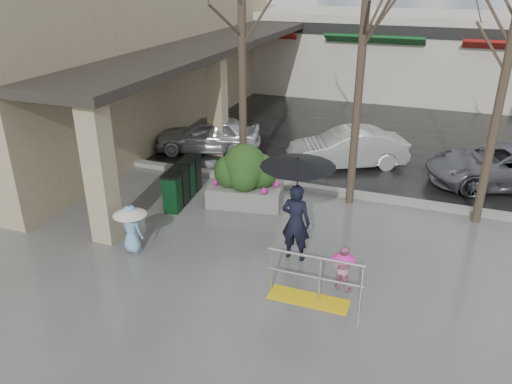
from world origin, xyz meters
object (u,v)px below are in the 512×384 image
Objects in this scene: child_blue at (131,223)px; car_a at (208,134)px; tree_midwest at (366,4)px; car_b at (347,148)px; child_pink at (343,265)px; tree_west at (242,7)px; news_boxes at (183,182)px; car_c at (506,166)px; handrail at (312,285)px; planter at (245,176)px; woman at (297,195)px.

car_a reaches higher than child_blue.
car_b is (-0.63, 2.73, -4.60)m from tree_midwest.
child_pink is 0.25× the size of car_b.
tree_west reaches higher than child_blue.
child_pink is 0.49× the size of news_boxes.
news_boxes is 0.51× the size of car_b.
car_c is (4.11, 2.79, -4.60)m from tree_midwest.
handrail is 0.42× the size of car_c.
tree_midwest reaches higher than handrail.
planter is at bearing 127.88° from handrail.
car_b reaches higher than handrail.
planter is 1.81m from news_boxes.
tree_west is at bearing 114.35° from planter.
child_pink is 4.47m from planter.
tree_midwest reaches higher than woman.
car_c is (8.53, 4.29, 0.09)m from news_boxes.
woman is 2.54× the size of child_pink.
tree_west is at bearing 25.30° from car_a.
woman is at bearing 22.18° from car_a.
planter is 1.10× the size of news_boxes.
car_b is (2.57, 2.73, -4.45)m from tree_west.
car_a reaches higher than news_boxes.
news_boxes is (-4.59, 3.30, 0.16)m from handrail.
news_boxes is at bearing -82.60° from car_c.
car_c is at bearing 30.15° from planter.
tree_midwest is at bearing -119.73° from child_blue.
car_b is at bearing -69.60° from child_pink.
car_a is 4.92m from car_b.
news_boxes is (-1.75, -0.35, -0.30)m from planter.
car_b is at bearing 74.85° from car_a.
planter is (-2.07, 2.22, -0.74)m from woman.
car_a is (-2.34, 2.50, -4.45)m from tree_west.
car_a is at bearing 99.55° from news_boxes.
car_a is at bearing -64.98° from child_blue.
child_pink is 6.99m from car_b.
tree_midwest reaches higher than car_b.
child_blue is (-4.36, 0.41, 0.34)m from handrail.
car_b is (-0.79, 7.53, 0.25)m from handrail.
woman is (-0.61, -3.37, -3.66)m from tree_midwest.
car_c is (3.48, 6.94, 0.09)m from child_pink.
woman is 7.82m from car_c.
woman is 1.78m from child_pink.
car_b is 0.84× the size of car_c.
woman reaches higher than planter.
child_blue is 0.54× the size of planter.
handrail is 0.82m from child_pink.
handrail is 6.83m from tree_midwest.
news_boxes is (-5.05, 2.65, -0.01)m from child_pink.
handrail is 1.63× the size of child_blue.
planter is at bearing -156.80° from tree_midwest.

